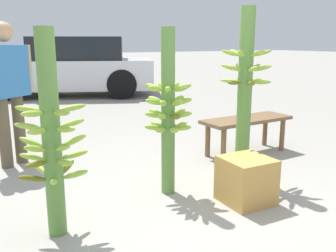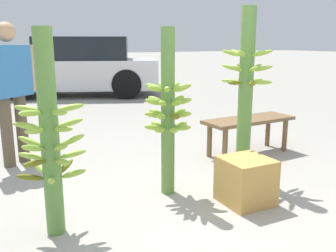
{
  "view_description": "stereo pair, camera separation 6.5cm",
  "coord_description": "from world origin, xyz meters",
  "px_view_note": "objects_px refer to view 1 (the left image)",
  "views": [
    {
      "loc": [
        -1.44,
        -2.42,
        1.35
      ],
      "look_at": [
        0.1,
        0.48,
        0.6
      ],
      "focal_mm": 40.0,
      "sensor_mm": 36.0,
      "label": 1
    },
    {
      "loc": [
        -1.38,
        -2.45,
        1.35
      ],
      "look_at": [
        0.1,
        0.48,
        0.6
      ],
      "focal_mm": 40.0,
      "sensor_mm": 36.0,
      "label": 2
    }
  ],
  "objects_px": {
    "banana_stalk_left": "(51,138)",
    "banana_stalk_right": "(245,92)",
    "banana_stalk_center": "(168,111)",
    "parked_car": "(74,67)",
    "vendor_person": "(8,83)",
    "produce_crate": "(246,180)",
    "market_bench": "(247,124)"
  },
  "relations": [
    {
      "from": "banana_stalk_left",
      "to": "banana_stalk_right",
      "type": "distance_m",
      "value": 1.91
    },
    {
      "from": "banana_stalk_center",
      "to": "banana_stalk_right",
      "type": "bearing_deg",
      "value": -0.61
    },
    {
      "from": "parked_car",
      "to": "banana_stalk_left",
      "type": "bearing_deg",
      "value": -173.53
    },
    {
      "from": "vendor_person",
      "to": "banana_stalk_center",
      "type": "bearing_deg",
      "value": -88.13
    },
    {
      "from": "banana_stalk_left",
      "to": "parked_car",
      "type": "distance_m",
      "value": 7.18
    },
    {
      "from": "parked_car",
      "to": "produce_crate",
      "type": "height_order",
      "value": "parked_car"
    },
    {
      "from": "banana_stalk_center",
      "to": "market_bench",
      "type": "relative_size",
      "value": 1.25
    },
    {
      "from": "market_bench",
      "to": "banana_stalk_right",
      "type": "bearing_deg",
      "value": -135.76
    },
    {
      "from": "vendor_person",
      "to": "banana_stalk_left",
      "type": "bearing_deg",
      "value": -122.57
    },
    {
      "from": "banana_stalk_center",
      "to": "vendor_person",
      "type": "relative_size",
      "value": 0.95
    },
    {
      "from": "market_bench",
      "to": "produce_crate",
      "type": "relative_size",
      "value": 3.0
    },
    {
      "from": "banana_stalk_left",
      "to": "produce_crate",
      "type": "bearing_deg",
      "value": -7.64
    },
    {
      "from": "banana_stalk_left",
      "to": "parked_car",
      "type": "relative_size",
      "value": 0.33
    },
    {
      "from": "produce_crate",
      "to": "banana_stalk_right",
      "type": "bearing_deg",
      "value": 54.81
    },
    {
      "from": "banana_stalk_left",
      "to": "produce_crate",
      "type": "xyz_separation_m",
      "value": [
        1.54,
        -0.21,
        -0.51
      ]
    },
    {
      "from": "banana_stalk_center",
      "to": "produce_crate",
      "type": "relative_size",
      "value": 3.75
    },
    {
      "from": "banana_stalk_left",
      "to": "produce_crate",
      "type": "relative_size",
      "value": 3.69
    },
    {
      "from": "banana_stalk_right",
      "to": "produce_crate",
      "type": "distance_m",
      "value": 0.9
    },
    {
      "from": "produce_crate",
      "to": "banana_stalk_left",
      "type": "bearing_deg",
      "value": 172.36
    },
    {
      "from": "banana_stalk_left",
      "to": "banana_stalk_right",
      "type": "height_order",
      "value": "banana_stalk_right"
    },
    {
      "from": "vendor_person",
      "to": "produce_crate",
      "type": "height_order",
      "value": "vendor_person"
    },
    {
      "from": "banana_stalk_right",
      "to": "produce_crate",
      "type": "relative_size",
      "value": 4.25
    },
    {
      "from": "banana_stalk_right",
      "to": "parked_car",
      "type": "xyz_separation_m",
      "value": [
        0.03,
        6.64,
        -0.17
      ]
    },
    {
      "from": "market_bench",
      "to": "produce_crate",
      "type": "height_order",
      "value": "market_bench"
    },
    {
      "from": "banana_stalk_right",
      "to": "vendor_person",
      "type": "relative_size",
      "value": 1.08
    },
    {
      "from": "vendor_person",
      "to": "produce_crate",
      "type": "relative_size",
      "value": 3.95
    },
    {
      "from": "vendor_person",
      "to": "banana_stalk_right",
      "type": "bearing_deg",
      "value": -72.84
    },
    {
      "from": "vendor_person",
      "to": "produce_crate",
      "type": "distance_m",
      "value": 2.67
    },
    {
      "from": "banana_stalk_right",
      "to": "vendor_person",
      "type": "xyz_separation_m",
      "value": [
        -1.97,
        1.5,
        0.04
      ]
    },
    {
      "from": "produce_crate",
      "to": "banana_stalk_center",
      "type": "bearing_deg",
      "value": 134.4
    },
    {
      "from": "banana_stalk_left",
      "to": "banana_stalk_right",
      "type": "relative_size",
      "value": 0.87
    },
    {
      "from": "banana_stalk_right",
      "to": "parked_car",
      "type": "height_order",
      "value": "banana_stalk_right"
    }
  ]
}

